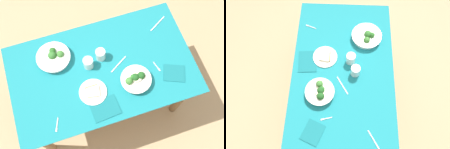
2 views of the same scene
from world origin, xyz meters
TOP-DOWN VIEW (x-y plane):
  - ground_plane at (0.00, 0.00)m, footprint 6.00×6.00m
  - dining_table at (0.00, 0.00)m, footprint 1.50×0.89m
  - broccoli_bowl_far at (-0.22, 0.18)m, footprint 0.24×0.24m
  - broccoli_bowl_near at (0.34, -0.21)m, footprint 0.28×0.28m
  - bread_side_plate at (0.12, 0.16)m, footprint 0.22×0.22m
  - water_glass_center at (-0.02, -0.11)m, footprint 0.08×0.08m
  - water_glass_side at (0.09, -0.06)m, footprint 0.08×0.08m
  - fork_by_far_bowl at (-0.43, 0.12)m, footprint 0.03×0.09m
  - fork_by_near_bowl at (0.45, 0.33)m, footprint 0.05×0.10m
  - table_knife_left at (-0.14, -0.00)m, footprint 0.16×0.10m
  - table_knife_right at (-0.59, -0.26)m, footprint 0.17×0.11m
  - napkin_folded_upper at (-0.54, 0.22)m, footprint 0.21×0.20m
  - napkin_folded_lower at (0.07, 0.32)m, footprint 0.22×0.18m

SIDE VIEW (x-z plane):
  - ground_plane at x=0.00m, z-range 0.00..0.00m
  - dining_table at x=0.00m, z-range 0.27..1.04m
  - table_knife_left at x=-0.14m, z-range 0.78..0.78m
  - table_knife_right at x=-0.59m, z-range 0.78..0.78m
  - fork_by_far_bowl at x=-0.43m, z-range 0.78..0.78m
  - fork_by_near_bowl at x=0.45m, z-range 0.78..0.78m
  - napkin_folded_upper at x=-0.54m, z-range 0.78..0.78m
  - napkin_folded_lower at x=0.07m, z-range 0.78..0.78m
  - bread_side_plate at x=0.12m, z-range 0.77..0.80m
  - broccoli_bowl_near at x=0.34m, z-range 0.76..0.86m
  - broccoli_bowl_far at x=-0.22m, z-range 0.77..0.86m
  - water_glass_center at x=-0.02m, z-range 0.78..0.88m
  - water_glass_side at x=0.09m, z-range 0.78..0.88m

